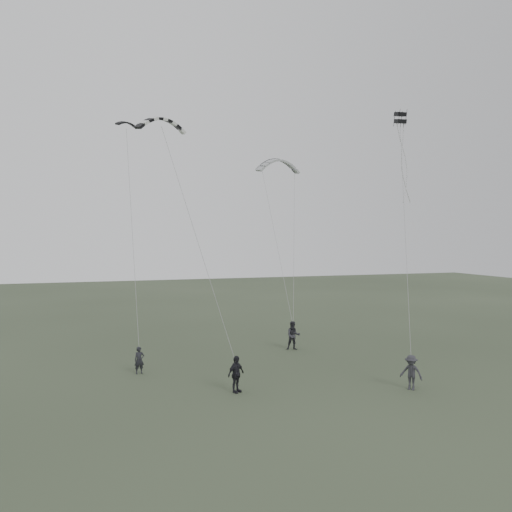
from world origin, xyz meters
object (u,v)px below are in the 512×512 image
object	(u,v)px
flyer_far	(411,372)
kite_box	(400,118)
kite_pale_large	(279,160)
flyer_left	(139,360)
flyer_center	(236,374)
kite_dark_small	(126,122)
kite_striped	(161,119)
flyer_right	(293,336)

from	to	relation	value
flyer_far	kite_box	world-z (taller)	kite_box
flyer_far	kite_pale_large	xyz separation A→B (m)	(-0.79, 17.10, 13.28)
flyer_left	flyer_center	world-z (taller)	flyer_center
flyer_left	kite_pale_large	size ratio (longest dim) A/B	0.41
kite_box	kite_dark_small	bearing A→B (deg)	160.22
kite_pale_large	kite_striped	size ratio (longest dim) A/B	1.40
flyer_center	kite_dark_small	world-z (taller)	kite_dark_small
flyer_left	kite_pale_large	world-z (taller)	kite_pale_large
flyer_left	flyer_far	size ratio (longest dim) A/B	0.87
flyer_left	kite_pale_large	distance (m)	20.51
flyer_right	flyer_far	bearing A→B (deg)	-62.35
flyer_left	kite_dark_small	world-z (taller)	kite_dark_small
flyer_center	flyer_far	size ratio (longest dim) A/B	1.04
flyer_left	kite_dark_small	xyz separation A→B (m)	(-0.23, 5.98, 14.76)
flyer_center	kite_pale_large	bearing A→B (deg)	30.72
flyer_left	kite_striped	world-z (taller)	kite_striped
flyer_left	flyer_right	xyz separation A→B (m)	(10.70, 2.96, 0.22)
flyer_left	flyer_far	xyz separation A→B (m)	(12.93, -7.40, 0.11)
flyer_far	kite_box	size ratio (longest dim) A/B	2.56
flyer_far	flyer_right	bearing A→B (deg)	155.61
flyer_far	kite_striped	world-z (taller)	kite_striped
kite_box	kite_striped	bearing A→B (deg)	-173.03
kite_dark_small	kite_pale_large	size ratio (longest dim) A/B	0.38
kite_dark_small	flyer_right	bearing A→B (deg)	-42.02
flyer_left	flyer_center	bearing A→B (deg)	-58.80
kite_box	kite_pale_large	bearing A→B (deg)	114.22
flyer_center	kite_striped	size ratio (longest dim) A/B	0.69
kite_pale_large	kite_striped	distance (m)	16.16
flyer_far	kite_box	bearing A→B (deg)	115.25
flyer_right	kite_striped	distance (m)	17.00
flyer_center	kite_box	bearing A→B (deg)	-15.45
flyer_left	kite_dark_small	size ratio (longest dim) A/B	1.10
kite_pale_large	kite_dark_small	bearing A→B (deg)	-169.69
flyer_far	kite_dark_small	bearing A→B (deg)	-172.01
flyer_right	kite_striped	size ratio (longest dim) A/B	0.74
kite_dark_small	flyer_center	bearing A→B (deg)	-94.24
flyer_right	kite_pale_large	bearing A→B (deg)	93.49
flyer_center	kite_box	size ratio (longest dim) A/B	2.67
kite_striped	kite_dark_small	bearing A→B (deg)	85.57
kite_striped	kite_pale_large	bearing A→B (deg)	33.18
flyer_center	kite_dark_small	size ratio (longest dim) A/B	1.32
flyer_center	flyer_far	distance (m)	8.94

